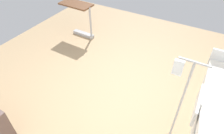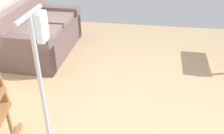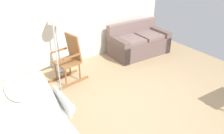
{
  "view_description": "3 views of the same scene",
  "coord_description": "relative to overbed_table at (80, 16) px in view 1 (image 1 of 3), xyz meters",
  "views": [
    {
      "loc": [
        -1.18,
        2.25,
        2.73
      ],
      "look_at": [
        -0.09,
        0.31,
        0.84
      ],
      "focal_mm": 31.55,
      "sensor_mm": 36.0,
      "label": 1
    },
    {
      "loc": [
        -2.26,
        0.21,
        2.08
      ],
      "look_at": [
        -0.15,
        0.53,
        0.84
      ],
      "focal_mm": 41.61,
      "sensor_mm": 36.0,
      "label": 2
    },
    {
      "loc": [
        -2.26,
        -2.48,
        2.63
      ],
      "look_at": [
        -0.3,
        0.45,
        0.79
      ],
      "focal_mm": 36.35,
      "sensor_mm": 36.0,
      "label": 3
    }
  ],
  "objects": [
    {
      "name": "overbed_table",
      "position": [
        0.0,
        0.0,
        0.0
      ],
      "size": [
        0.85,
        0.42,
        0.84
      ],
      "color": "#B2B5BA",
      "rests_on": "ground"
    },
    {
      "name": "ground_plane",
      "position": [
        -1.75,
        1.31,
        -0.53
      ],
      "size": [
        6.4,
        6.4,
        0.0
      ],
      "primitive_type": "plane",
      "color": "tan"
    }
  ]
}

